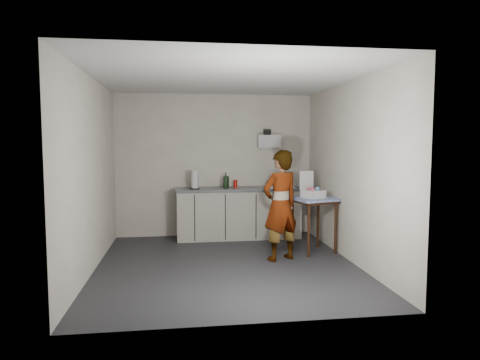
{
  "coord_description": "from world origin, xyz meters",
  "views": [
    {
      "loc": [
        -0.63,
        -5.87,
        1.72
      ],
      "look_at": [
        0.25,
        0.45,
        1.16
      ],
      "focal_mm": 32.0,
      "sensor_mm": 36.0,
      "label": 1
    }
  ],
  "objects": [
    {
      "name": "ceiling",
      "position": [
        0.0,
        0.0,
        2.6
      ],
      "size": [
        3.6,
        4.0,
        0.01
      ],
      "primitive_type": "cube",
      "color": "white",
      "rests_on": "wall_back"
    },
    {
      "name": "dark_bottle",
      "position": [
        0.2,
        1.69,
        1.02
      ],
      "size": [
        0.06,
        0.06,
        0.21
      ],
      "primitive_type": "cylinder",
      "color": "black",
      "rests_on": "kitchen_counter"
    },
    {
      "name": "wall_shelf",
      "position": [
        1.0,
        1.92,
        1.75
      ],
      "size": [
        0.42,
        0.18,
        0.37
      ],
      "color": "white",
      "rests_on": "ground"
    },
    {
      "name": "wall_back",
      "position": [
        0.0,
        1.99,
        1.3
      ],
      "size": [
        3.6,
        0.02,
        2.6
      ],
      "primitive_type": "cube",
      "color": "beige",
      "rests_on": "ground"
    },
    {
      "name": "dish_rack",
      "position": [
        1.17,
        1.74,
        0.98
      ],
      "size": [
        0.44,
        0.33,
        0.31
      ],
      "color": "silver",
      "rests_on": "kitchen_counter"
    },
    {
      "name": "paper_towel",
      "position": [
        -0.38,
        1.61,
        1.06
      ],
      "size": [
        0.18,
        0.18,
        0.32
      ],
      "color": "black",
      "rests_on": "kitchen_counter"
    },
    {
      "name": "kitchen_counter",
      "position": [
        0.4,
        1.7,
        0.43
      ],
      "size": [
        2.24,
        0.62,
        0.91
      ],
      "color": "black",
      "rests_on": "ground"
    },
    {
      "name": "side_table",
      "position": [
        1.44,
        0.54,
        0.75
      ],
      "size": [
        0.81,
        0.81,
        0.86
      ],
      "rotation": [
        0.0,
        0.0,
        0.27
      ],
      "color": "#39190D",
      "rests_on": "ground"
    },
    {
      "name": "wall_right",
      "position": [
        1.79,
        0.0,
        1.3
      ],
      "size": [
        0.02,
        4.0,
        2.6
      ],
      "primitive_type": "cube",
      "color": "beige",
      "rests_on": "ground"
    },
    {
      "name": "soda_can",
      "position": [
        0.35,
        1.73,
        0.98
      ],
      "size": [
        0.07,
        0.07,
        0.14
      ],
      "primitive_type": "cylinder",
      "color": "red",
      "rests_on": "kitchen_counter"
    },
    {
      "name": "standing_man",
      "position": [
        0.81,
        0.15,
        0.81
      ],
      "size": [
        0.7,
        0.59,
        1.61
      ],
      "primitive_type": "imported",
      "rotation": [
        0.0,
        0.0,
        3.56
      ],
      "color": "#B2A593",
      "rests_on": "ground"
    },
    {
      "name": "bakery_box",
      "position": [
        1.42,
        0.57,
        0.95
      ],
      "size": [
        0.4,
        0.4,
        0.41
      ],
      "rotation": [
        0.0,
        0.0,
        0.48
      ],
      "color": "white",
      "rests_on": "side_table"
    },
    {
      "name": "soap_bottle",
      "position": [
        0.17,
        1.66,
        1.05
      ],
      "size": [
        0.12,
        0.12,
        0.28
      ],
      "primitive_type": "imported",
      "rotation": [
        0.0,
        0.0,
        0.13
      ],
      "color": "black",
      "rests_on": "kitchen_counter"
    },
    {
      "name": "ground",
      "position": [
        0.0,
        0.0,
        0.0
      ],
      "size": [
        4.0,
        4.0,
        0.0
      ],
      "primitive_type": "plane",
      "color": "#26272B",
      "rests_on": "ground"
    },
    {
      "name": "wall_left",
      "position": [
        -1.79,
        0.0,
        1.3
      ],
      "size": [
        0.02,
        4.0,
        2.6
      ],
      "primitive_type": "cube",
      "color": "beige",
      "rests_on": "ground"
    }
  ]
}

